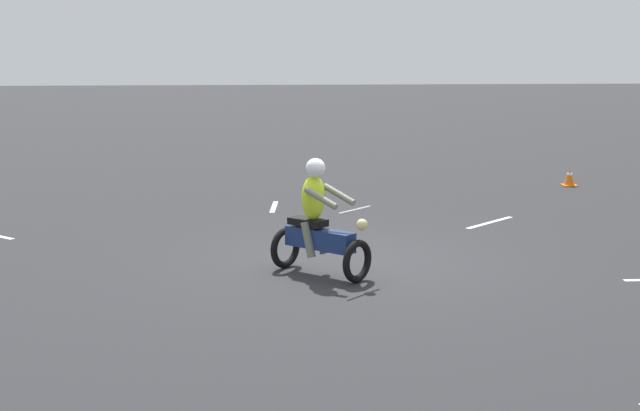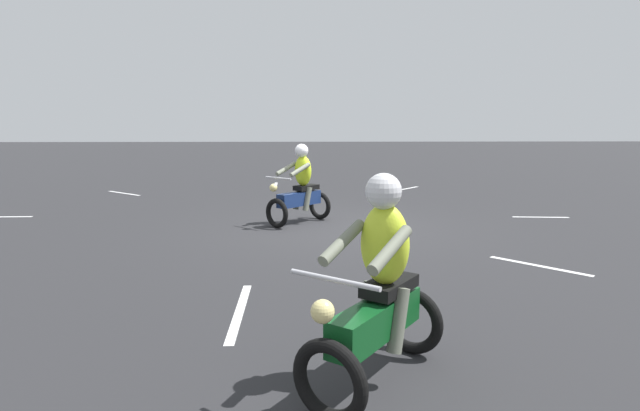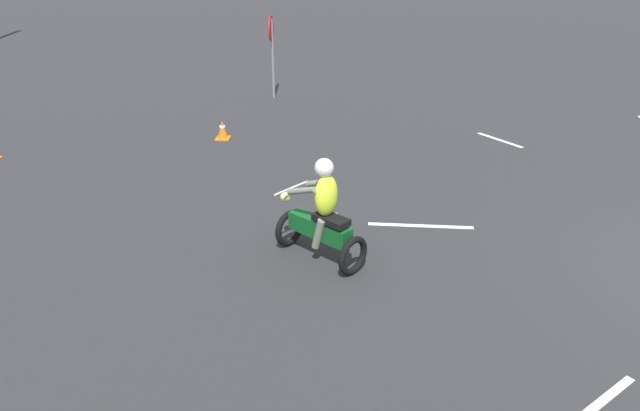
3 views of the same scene
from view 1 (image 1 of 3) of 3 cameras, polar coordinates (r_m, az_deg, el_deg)
The scene contains 5 objects.
ground_plane at distance 13.39m, azimuth 1.78°, elevation -3.64°, with size 120.00×120.00×0.00m, color #28282B.
motorcycle_rider_foreground at distance 12.51m, azimuth -0.12°, elevation -1.22°, with size 1.40×1.43×1.66m.
traffic_cone_mid_left at distance 21.32m, azimuth 15.68°, elevation 1.74°, with size 0.32×0.32×0.41m.
lane_stripe_nw at distance 16.61m, azimuth 10.82°, elevation -1.07°, with size 0.10×1.47×0.01m, color silver.
lane_stripe_w at distance 17.91m, azimuth -2.97°, elevation -0.08°, with size 0.10×1.24×0.01m, color silver.
Camera 1 is at (12.92, -1.45, 3.21)m, focal length 50.00 mm.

